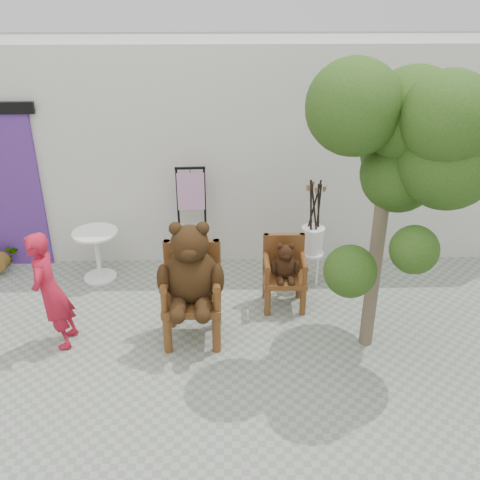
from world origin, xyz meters
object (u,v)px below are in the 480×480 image
(chair_big, at_px, (191,276))
(stool_bucket, at_px, (313,239))
(person, at_px, (50,291))
(tree, at_px, (416,143))
(chair_small, at_px, (285,267))
(cafe_table, at_px, (97,250))
(display_stand, at_px, (193,232))

(chair_big, relative_size, stool_bucket, 1.02)
(person, relative_size, tree, 0.44)
(chair_small, relative_size, tree, 0.29)
(cafe_table, height_order, stool_bucket, stool_bucket)
(stool_bucket, bearing_deg, chair_small, -127.67)
(stool_bucket, bearing_deg, person, -157.29)
(chair_small, bearing_deg, stool_bucket, 52.33)
(cafe_table, relative_size, tree, 0.22)
(chair_big, xyz_separation_m, person, (-1.54, -0.06, -0.13))
(display_stand, bearing_deg, cafe_table, -172.01)
(tree, bearing_deg, chair_big, 176.14)
(cafe_table, bearing_deg, display_stand, 10.13)
(chair_big, bearing_deg, stool_bucket, 38.69)
(cafe_table, xyz_separation_m, tree, (3.57, -1.53, 1.93))
(cafe_table, bearing_deg, chair_big, -45.48)
(cafe_table, bearing_deg, chair_small, -16.01)
(cafe_table, xyz_separation_m, stool_bucket, (2.87, -0.16, 0.20))
(chair_small, relative_size, cafe_table, 1.29)
(chair_small, xyz_separation_m, tree, (1.11, -0.82, 1.83))
(person, bearing_deg, cafe_table, 173.10)
(chair_big, distance_m, tree, 2.70)
(cafe_table, relative_size, stool_bucket, 0.49)
(cafe_table, distance_m, stool_bucket, 2.89)
(person, distance_m, cafe_table, 1.48)
(chair_small, bearing_deg, cafe_table, 163.99)
(tree, bearing_deg, chair_small, 143.56)
(display_stand, distance_m, stool_bucket, 1.64)
(person, bearing_deg, chair_small, 106.07)
(chair_big, distance_m, cafe_table, 1.97)
(tree, bearing_deg, display_stand, 142.55)
(chair_small, bearing_deg, tree, -36.44)
(chair_big, bearing_deg, tree, -3.86)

